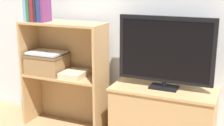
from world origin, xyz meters
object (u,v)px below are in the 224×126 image
Objects in this scene: book_skyblue at (30,10)px; storage_basket_left at (47,63)px; book_ivory at (27,9)px; magazine_stack at (74,74)px; book_maroon at (36,9)px; book_navy at (43,9)px; laptop at (47,53)px; book_charcoal at (39,8)px; book_forest at (33,7)px; book_plum at (46,10)px; tv_stand at (163,116)px; tv at (165,51)px.

book_skyblue is 0.58× the size of storage_basket_left.
storage_basket_left is (0.16, 0.03, -0.47)m from book_ivory.
magazine_stack is at bearing 3.40° from book_ivory.
book_maroon is 0.07m from book_navy.
laptop reaches higher than storage_basket_left.
magazine_stack is at bearing 4.42° from book_maroon.
book_charcoal is at bearing 0.00° from book_ivory.
book_charcoal is 0.40m from laptop.
book_skyblue is 0.93× the size of book_navy.
book_forest reaches higher than storage_basket_left.
laptop is at bearing -14.04° from storage_basket_left.
book_maroon is 0.65× the size of storage_basket_left.
storage_basket_left is at bearing 99.83° from book_navy.
book_skyblue is at bearing -166.74° from storage_basket_left.
book_plum reaches higher than book_skyblue.
magazine_stack is (0.45, 0.03, -0.55)m from book_ivory.
book_forest is at bearing -162.57° from storage_basket_left.
storage_basket_left is (0.06, 0.03, -0.48)m from book_maroon.
book_ivory is 0.89× the size of book_charcoal.
book_forest is at bearing -175.93° from tv_stand.
book_maroon reaches higher than book_plum.
book_forest is 0.72× the size of storage_basket_left.
tv_stand is 3.40× the size of book_forest.
tv_stand is 1.40m from book_maroon.
book_charcoal is 0.99× the size of magazine_stack.
book_plum is (0.07, 0.00, -0.02)m from book_charcoal.
book_forest is (-1.16, -0.08, 0.84)m from tv_stand.
book_forest reaches higher than laptop.
book_skyblue reaches higher than magazine_stack.
book_ivory is 0.42m from laptop.
book_navy is 0.39m from laptop.
book_forest reaches higher than book_navy.
tv_stand is 1.48m from book_ivory.
book_navy is (0.10, 0.00, -0.02)m from book_forest.
tv is at bearing 3.99° from book_forest.
book_plum is 0.59× the size of storage_basket_left.
book_ivory reaches higher than storage_basket_left.
tv is 3.07× the size of book_forest.
book_maroon reaches higher than tv_stand.
tv is 3.14× the size of magazine_stack.
book_navy is (-1.06, -0.08, 0.82)m from tv_stand.
storage_basket_left is (-0.04, 0.03, -0.47)m from book_plum.
tv is 3.17× the size of book_charcoal.
tv is 2.21× the size of storage_basket_left.
book_skyblue is at bearing -166.74° from laptop.
tv is 3.56× the size of book_navy.
book_navy is 0.62× the size of storage_basket_left.
tv_stand is 0.54m from tv.
tv is at bearing 4.00° from magazine_stack.
book_ivory is 0.03m from book_skyblue.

